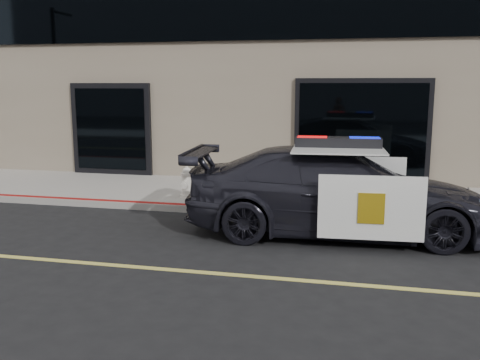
# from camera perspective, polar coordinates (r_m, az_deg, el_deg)

# --- Properties ---
(ground) EXTENTS (120.00, 120.00, 0.00)m
(ground) POSITION_cam_1_polar(r_m,az_deg,el_deg) (7.75, 19.66, -11.10)
(ground) COLOR black
(ground) RESTS_ON ground
(sidewalk_n) EXTENTS (60.00, 3.50, 0.15)m
(sidewalk_n) POSITION_cam_1_polar(r_m,az_deg,el_deg) (12.75, 17.02, -2.26)
(sidewalk_n) COLOR gray
(sidewalk_n) RESTS_ON ground
(police_car) EXTENTS (2.95, 5.77, 1.80)m
(police_car) POSITION_cam_1_polar(r_m,az_deg,el_deg) (9.93, 10.27, -1.16)
(police_car) COLOR black
(police_car) RESTS_ON ground
(fire_hydrant) EXTENTS (0.33, 0.45, 0.72)m
(fire_hydrant) POSITION_cam_1_polar(r_m,az_deg,el_deg) (12.33, -5.69, -0.32)
(fire_hydrant) COLOR silver
(fire_hydrant) RESTS_ON sidewalk_n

